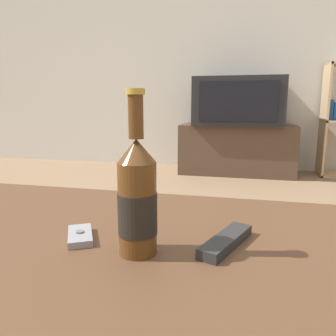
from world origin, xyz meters
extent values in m
cube|color=beige|center=(0.00, 3.02, 1.30)|extent=(8.00, 0.05, 2.60)
cube|color=brown|center=(0.00, 0.00, 0.40)|extent=(1.18, 0.71, 0.04)
cylinder|color=#492F1E|center=(-0.53, 0.29, 0.19)|extent=(0.07, 0.07, 0.38)
cube|color=#4C3828|center=(0.14, 2.71, 0.24)|extent=(1.10, 0.47, 0.48)
cube|color=black|center=(0.14, 2.71, 0.70)|extent=(0.83, 0.60, 0.44)
cube|color=black|center=(0.14, 2.41, 0.70)|extent=(0.68, 0.01, 0.35)
cube|color=tan|center=(0.94, 2.81, 0.52)|extent=(0.02, 0.30, 1.05)
cube|color=navy|center=(0.98, 2.81, 0.63)|extent=(0.03, 0.21, 0.19)
cube|color=navy|center=(1.02, 2.81, 0.62)|extent=(0.05, 0.21, 0.16)
cylinder|color=#563314|center=(0.04, -0.05, 0.50)|extent=(0.07, 0.07, 0.17)
cylinder|color=black|center=(0.04, -0.05, 0.49)|extent=(0.07, 0.07, 0.08)
cone|color=#563314|center=(0.04, -0.05, 0.60)|extent=(0.07, 0.07, 0.04)
cylinder|color=#563314|center=(0.04, -0.05, 0.66)|extent=(0.03, 0.03, 0.07)
cylinder|color=#B79333|center=(0.04, -0.05, 0.70)|extent=(0.03, 0.03, 0.01)
cube|color=gray|center=(-0.09, -0.01, 0.42)|extent=(0.09, 0.11, 0.01)
cylinder|color=slate|center=(-0.09, -0.01, 0.43)|extent=(0.02, 0.02, 0.00)
cube|color=#282828|center=(0.20, 0.02, 0.43)|extent=(0.10, 0.17, 0.02)
camera|label=1|loc=(0.22, -0.58, 0.68)|focal=35.00mm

